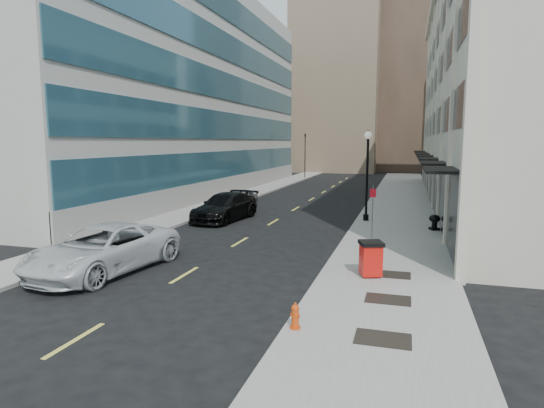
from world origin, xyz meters
The scene contains 22 objects.
ground centered at (0.00, 0.00, 0.00)m, with size 160.00×160.00×0.00m, color black.
sidewalk_right centered at (7.50, 20.00, 0.07)m, with size 5.00×80.00×0.15m, color gray.
sidewalk_left centered at (-6.50, 20.00, 0.07)m, with size 3.00×80.00×0.15m, color gray.
building_right centered at (16.94, 26.99, 8.99)m, with size 15.30×46.50×18.25m.
building_left centered at (-15.95, 27.00, 9.99)m, with size 16.14×46.00×20.00m.
skyline_tan_near centered at (-4.00, 68.00, 14.00)m, with size 14.00×18.00×28.00m, color #7B6950.
skyline_brown centered at (8.00, 72.00, 17.00)m, with size 12.00×16.00×34.00m, color brown.
skyline_tan_far centered at (-14.00, 78.00, 11.00)m, with size 12.00×14.00×22.00m, color #7B6950.
skyline_stone centered at (18.00, 66.00, 10.00)m, with size 10.00×14.00×20.00m, color beige.
grate_near centered at (7.60, -2.00, 0.15)m, with size 1.40×1.00×0.01m, color black.
grate_mid centered at (7.60, 1.00, 0.15)m, with size 1.40×1.00×0.01m, color black.
grate_far centered at (7.60, 3.80, 0.15)m, with size 1.40×1.00×0.01m, color black.
road_centerline centered at (0.00, 17.00, 0.01)m, with size 0.15×68.20×0.01m.
traffic_signal centered at (-5.50, 48.00, 5.72)m, with size 0.66×0.66×6.98m.
car_white_van centered at (-3.20, 1.49, 0.91)m, with size 3.03×6.57×1.83m, color silver.
car_black_pickup centered at (-3.20, 13.81, 0.87)m, with size 2.44×6.00×1.74m, color black.
car_silver_sedan centered at (-4.24, 19.27, 0.72)m, with size 1.70×4.22×1.44m, color gray.
fire_hydrant centered at (5.33, -2.00, 0.49)m, with size 0.29×0.29×0.71m.
trash_bin centered at (6.87, 3.38, 0.86)m, with size 1.03×1.03×1.31m.
lamppost centered at (5.64, 15.45, 3.47)m, with size 0.47×0.47×5.66m.
sign_post centered at (6.40, 10.21, 1.87)m, with size 0.32×0.10×2.72m.
urn_planter centered at (9.60, 13.39, 0.68)m, with size 0.62×0.62×0.86m.
Camera 1 is at (8.02, -13.18, 5.07)m, focal length 30.00 mm.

